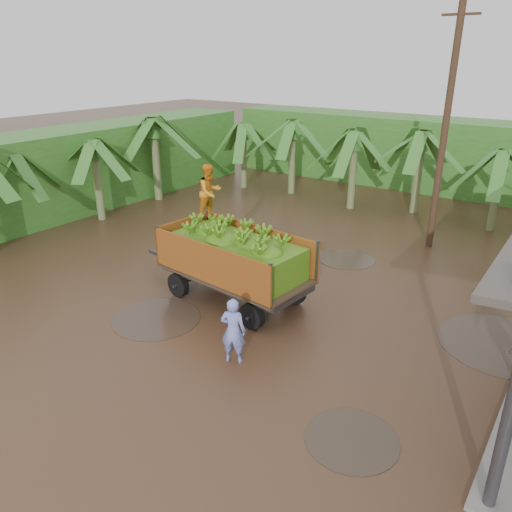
# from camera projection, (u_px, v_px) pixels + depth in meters

# --- Properties ---
(ground) EXTENTS (100.00, 100.00, 0.00)m
(ground) POSITION_uv_depth(u_px,v_px,m) (311.00, 318.00, 13.59)
(ground) COLOR black
(ground) RESTS_ON ground
(hedge_north) EXTENTS (22.00, 3.00, 3.60)m
(hedge_north) POSITION_uv_depth(u_px,v_px,m) (429.00, 154.00, 26.09)
(hedge_north) COLOR #2D661E
(hedge_north) RESTS_ON ground
(hedge_west) EXTENTS (3.00, 18.00, 3.60)m
(hedge_west) POSITION_uv_depth(u_px,v_px,m) (93.00, 166.00, 23.38)
(hedge_west) COLOR #2D661E
(hedge_west) RESTS_ON ground
(banana_trailer) EXTENTS (6.15, 2.54, 3.71)m
(banana_trailer) POSITION_uv_depth(u_px,v_px,m) (234.00, 257.00, 14.16)
(banana_trailer) COLOR #C2671B
(banana_trailer) RESTS_ON ground
(man_blue) EXTENTS (0.70, 0.58, 1.63)m
(man_blue) POSITION_uv_depth(u_px,v_px,m) (233.00, 331.00, 11.41)
(man_blue) COLOR #7583D5
(man_blue) RESTS_ON ground
(utility_pole) EXTENTS (1.20, 0.24, 8.47)m
(utility_pole) POSITION_uv_depth(u_px,v_px,m) (445.00, 129.00, 17.04)
(utility_pole) COLOR #47301E
(utility_pole) RESTS_ON ground
(banana_plants) EXTENTS (24.44, 20.31, 4.10)m
(banana_plants) POSITION_uv_depth(u_px,v_px,m) (261.00, 180.00, 20.60)
(banana_plants) COLOR #2D661E
(banana_plants) RESTS_ON ground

